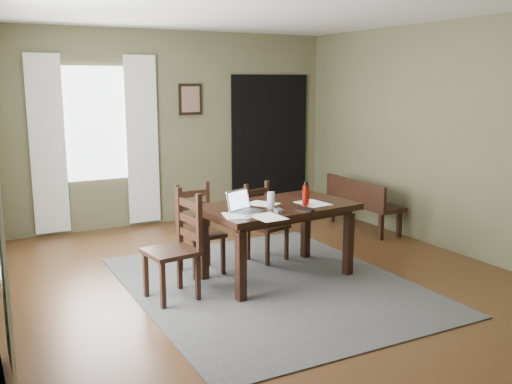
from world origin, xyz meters
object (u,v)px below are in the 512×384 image
dining_table (277,213)px  chair_back_right (264,223)px  laptop (243,206)px  chair_back_left (199,230)px  chair_end (176,247)px  bench (361,200)px  water_bottle (306,195)px

dining_table → chair_back_right: 0.66m
dining_table → laptop: laptop is taller
chair_back_left → chair_end: bearing=-133.7°
chair_end → dining_table: bearing=85.6°
laptop → chair_back_left: bearing=82.2°
dining_table → chair_back_left: (-0.65, 0.52, -0.22)m
chair_back_right → chair_end: bearing=-169.6°
chair_back_right → laptop: (-0.63, -0.73, 0.40)m
bench → chair_back_left: bearing=103.2°
chair_end → water_bottle: (1.35, -0.10, 0.39)m
chair_back_left → laptop: (0.19, -0.67, 0.37)m
dining_table → chair_end: (-1.11, -0.06, -0.19)m
dining_table → water_bottle: 0.35m
chair_back_left → bench: (2.63, 0.62, -0.04)m
dining_table → chair_back_left: bearing=135.2°
dining_table → water_bottle: bearing=-41.2°
laptop → water_bottle: water_bottle is taller
chair_end → laptop: size_ratio=2.65×
laptop → dining_table: bearing=-6.3°
dining_table → bench: 2.30m
chair_end → water_bottle: chair_end is taller
chair_back_right → dining_table: bearing=-123.0°
chair_back_left → dining_table: bearing=-44.4°
chair_back_left → laptop: 0.79m
water_bottle → chair_back_left: bearing=141.9°
chair_back_right → water_bottle: 0.88m
chair_end → chair_back_right: bearing=109.1°
chair_back_right → bench: 1.89m
chair_back_right → water_bottle: size_ratio=3.67×
dining_table → chair_back_left: chair_back_left is taller
laptop → water_bottle: bearing=-25.8°
chair_end → bench: 3.32m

